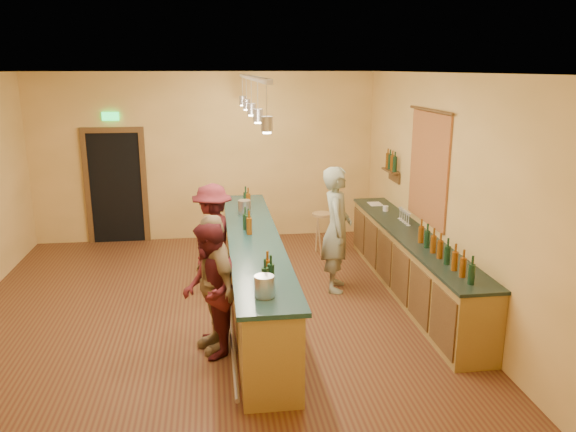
{
  "coord_description": "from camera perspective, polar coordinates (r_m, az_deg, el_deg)",
  "views": [
    {
      "loc": [
        0.13,
        -7.29,
        3.26
      ],
      "look_at": [
        1.15,
        0.2,
        1.26
      ],
      "focal_mm": 35.0,
      "sensor_mm": 36.0,
      "label": 1
    }
  ],
  "objects": [
    {
      "name": "floor",
      "position": [
        7.98,
        -8.1,
        -9.43
      ],
      "size": [
        7.0,
        7.0,
        0.0
      ],
      "primitive_type": "plane",
      "color": "#512517",
      "rests_on": "ground"
    },
    {
      "name": "ceiling",
      "position": [
        7.29,
        -9.03,
        14.18
      ],
      "size": [
        6.5,
        7.0,
        0.02
      ],
      "primitive_type": "cube",
      "color": "silver",
      "rests_on": "wall_back"
    },
    {
      "name": "wall_back",
      "position": [
        10.91,
        -8.37,
        5.92
      ],
      "size": [
        6.5,
        0.02,
        3.2
      ],
      "primitive_type": "cube",
      "color": "#BB9446",
      "rests_on": "floor"
    },
    {
      "name": "wall_front",
      "position": [
        4.14,
        -9.0,
        -9.02
      ],
      "size": [
        6.5,
        0.02,
        3.2
      ],
      "primitive_type": "cube",
      "color": "#BB9446",
      "rests_on": "floor"
    },
    {
      "name": "wall_right",
      "position": [
        8.1,
        15.12,
        2.48
      ],
      "size": [
        0.02,
        7.0,
        3.2
      ],
      "primitive_type": "cube",
      "color": "#BB9446",
      "rests_on": "floor"
    },
    {
      "name": "doorway",
      "position": [
        11.12,
        -17.08,
        3.1
      ],
      "size": [
        1.15,
        0.09,
        2.48
      ],
      "color": "black",
      "rests_on": "wall_back"
    },
    {
      "name": "tapestry",
      "position": [
        8.41,
        14.07,
        4.72
      ],
      "size": [
        0.03,
        1.4,
        1.6
      ],
      "primitive_type": "cube",
      "color": "maroon",
      "rests_on": "wall_right"
    },
    {
      "name": "bottle_shelf",
      "position": [
        9.81,
        10.48,
        5.22
      ],
      "size": [
        0.17,
        0.55,
        0.54
      ],
      "color": "#452514",
      "rests_on": "wall_right"
    },
    {
      "name": "back_counter",
      "position": [
        8.45,
        12.39,
        -4.69
      ],
      "size": [
        0.6,
        4.55,
        1.27
      ],
      "color": "olive",
      "rests_on": "floor"
    },
    {
      "name": "tasting_bar",
      "position": [
        7.77,
        -3.47,
        -5.17
      ],
      "size": [
        0.73,
        5.1,
        1.38
      ],
      "color": "olive",
      "rests_on": "floor"
    },
    {
      "name": "pendant_track",
      "position": [
        7.31,
        -3.76,
        12.62
      ],
      "size": [
        0.11,
        4.6,
        0.5
      ],
      "color": "silver",
      "rests_on": "ceiling"
    },
    {
      "name": "bartender",
      "position": [
        8.35,
        4.97,
        -1.36
      ],
      "size": [
        0.58,
        0.76,
        1.88
      ],
      "primitive_type": "imported",
      "rotation": [
        0.0,
        0.0,
        1.36
      ],
      "color": "gray",
      "rests_on": "floor"
    },
    {
      "name": "customer_a",
      "position": [
        6.54,
        -7.97,
        -7.46
      ],
      "size": [
        0.66,
        0.82,
        1.59
      ],
      "primitive_type": "imported",
      "rotation": [
        0.0,
        0.0,
        -1.5
      ],
      "color": "#59191E",
      "rests_on": "floor"
    },
    {
      "name": "customer_b",
      "position": [
        6.64,
        -7.53,
        -6.78
      ],
      "size": [
        0.73,
        1.05,
        1.66
      ],
      "primitive_type": "imported",
      "rotation": [
        0.0,
        0.0,
        -1.2
      ],
      "color": "#997A51",
      "rests_on": "floor"
    },
    {
      "name": "customer_c",
      "position": [
        8.43,
        -7.62,
        -2.19
      ],
      "size": [
        0.9,
        1.18,
        1.62
      ],
      "primitive_type": "imported",
      "rotation": [
        0.0,
        0.0,
        -1.89
      ],
      "color": "#59191E",
      "rests_on": "floor"
    },
    {
      "name": "bar_stool",
      "position": [
        10.03,
        3.51,
        -0.5
      ],
      "size": [
        0.37,
        0.37,
        0.76
      ],
      "rotation": [
        0.0,
        0.0,
        0.41
      ],
      "color": "tan",
      "rests_on": "floor"
    }
  ]
}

